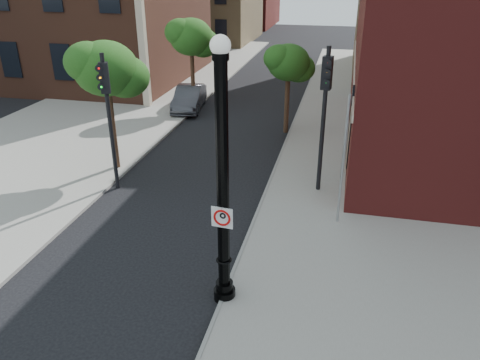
% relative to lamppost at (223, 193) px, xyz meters
% --- Properties ---
extents(ground, '(120.00, 120.00, 0.00)m').
position_rel_lamppost_xyz_m(ground, '(-2.07, -0.76, -3.11)').
color(ground, black).
rests_on(ground, ground).
extents(sidewalk_right, '(8.00, 60.00, 0.12)m').
position_rel_lamppost_xyz_m(sidewalk_right, '(3.93, 9.24, -3.05)').
color(sidewalk_right, gray).
rests_on(sidewalk_right, ground).
extents(sidewalk_left, '(10.00, 50.00, 0.12)m').
position_rel_lamppost_xyz_m(sidewalk_left, '(-11.07, 17.24, -3.05)').
color(sidewalk_left, gray).
rests_on(sidewalk_left, ground).
extents(curb_edge, '(0.10, 60.00, 0.14)m').
position_rel_lamppost_xyz_m(curb_edge, '(-0.02, 9.24, -3.04)').
color(curb_edge, gray).
rests_on(curb_edge, ground).
extents(lamppost, '(0.57, 0.57, 6.74)m').
position_rel_lamppost_xyz_m(lamppost, '(0.00, 0.00, 0.00)').
color(lamppost, black).
rests_on(lamppost, ground).
extents(no_parking_sign, '(0.54, 0.09, 0.54)m').
position_rel_lamppost_xyz_m(no_parking_sign, '(0.02, -0.17, -0.56)').
color(no_parking_sign, white).
rests_on(no_parking_sign, ground).
extents(parked_car, '(2.10, 4.44, 1.41)m').
position_rel_lamppost_xyz_m(parked_car, '(-6.46, 16.40, -2.41)').
color(parked_car, '#313136').
rests_on(parked_car, ground).
extents(traffic_signal_left, '(0.42, 0.46, 5.20)m').
position_rel_lamppost_xyz_m(traffic_signal_left, '(-5.79, 5.49, 0.40)').
color(traffic_signal_left, black).
rests_on(traffic_signal_left, ground).
extents(traffic_signal_right, '(0.39, 0.47, 5.50)m').
position_rel_lamppost_xyz_m(traffic_signal_right, '(1.91, 6.91, 0.60)').
color(traffic_signal_right, black).
rests_on(traffic_signal_right, ground).
extents(utility_pole, '(0.09, 0.09, 4.48)m').
position_rel_lamppost_xyz_m(utility_pole, '(2.73, 4.59, -0.87)').
color(utility_pole, '#999999').
rests_on(utility_pole, ground).
extents(street_tree_a, '(2.98, 2.69, 5.36)m').
position_rel_lamppost_xyz_m(street_tree_a, '(-6.57, 7.22, 1.12)').
color(street_tree_a, black).
rests_on(street_tree_a, ground).
extents(street_tree_b, '(2.90, 2.62, 5.23)m').
position_rel_lamppost_xyz_m(street_tree_b, '(-6.23, 16.69, 1.02)').
color(street_tree_b, black).
rests_on(street_tree_b, ground).
extents(street_tree_c, '(2.49, 2.25, 4.49)m').
position_rel_lamppost_xyz_m(street_tree_c, '(-0.23, 13.60, 0.42)').
color(street_tree_c, black).
rests_on(street_tree_c, ground).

